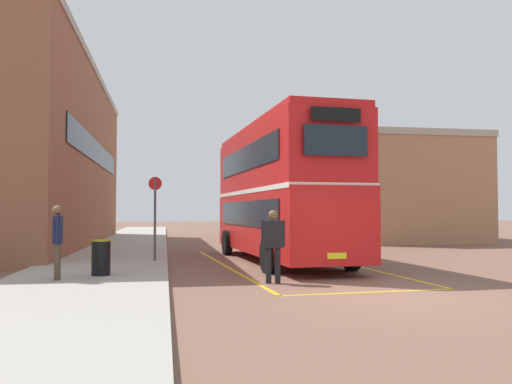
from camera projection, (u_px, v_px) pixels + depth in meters
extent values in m
plane|color=brown|center=(262.00, 248.00, 25.06)|extent=(135.60, 135.60, 0.00)
cube|color=#A39E93|center=(126.00, 245.00, 26.32)|extent=(4.00, 57.60, 0.14)
cube|color=brown|center=(33.00, 160.00, 26.68)|extent=(6.17, 22.68, 8.73)
cube|color=#19232D|center=(97.00, 153.00, 27.23)|extent=(0.06, 17.24, 1.10)
cube|color=#A89E8E|center=(35.00, 71.00, 26.85)|extent=(6.29, 22.80, 0.36)
cube|color=#AD7A56|center=(376.00, 194.00, 35.04)|extent=(7.54, 15.07, 5.80)
cube|color=#19232D|center=(321.00, 190.00, 34.40)|extent=(0.06, 11.45, 1.10)
cube|color=#A89E8E|center=(376.00, 148.00, 35.16)|extent=(7.66, 15.19, 0.36)
cylinder|color=black|center=(227.00, 243.00, 21.30)|extent=(0.35, 1.02, 1.00)
cylinder|color=black|center=(288.00, 242.00, 21.91)|extent=(0.35, 1.02, 1.00)
cylinder|color=black|center=(268.00, 256.00, 15.09)|extent=(0.35, 1.02, 1.00)
cylinder|color=black|center=(351.00, 254.00, 15.70)|extent=(0.35, 1.02, 1.00)
cube|color=red|center=(280.00, 222.00, 18.53)|extent=(3.20, 10.47, 2.10)
cube|color=red|center=(280.00, 162.00, 18.61)|extent=(3.19, 10.26, 2.10)
cube|color=red|center=(280.00, 130.00, 18.65)|extent=(3.08, 10.15, 0.20)
cube|color=white|center=(280.00, 192.00, 18.57)|extent=(3.22, 10.36, 0.14)
cube|color=#19232D|center=(245.00, 213.00, 18.24)|extent=(0.61, 8.44, 0.84)
cube|color=#19232D|center=(245.00, 159.00, 18.31)|extent=(0.61, 8.44, 0.84)
cube|color=#19232D|center=(314.00, 213.00, 18.84)|extent=(0.61, 8.44, 0.84)
cube|color=#19232D|center=(314.00, 160.00, 18.91)|extent=(0.61, 8.44, 0.84)
cube|color=#19232D|center=(336.00, 141.00, 13.58)|extent=(1.75, 0.16, 0.80)
cube|color=black|center=(336.00, 114.00, 13.61)|extent=(1.37, 0.13, 0.36)
cube|color=#19232D|center=(247.00, 211.00, 23.57)|extent=(2.00, 0.18, 1.00)
cube|color=yellow|center=(337.00, 256.00, 13.47)|extent=(0.52, 0.07, 0.16)
cylinder|color=black|center=(244.00, 228.00, 40.59)|extent=(0.32, 0.94, 0.92)
cylinder|color=black|center=(274.00, 228.00, 41.16)|extent=(0.32, 0.94, 0.92)
cylinder|color=black|center=(260.00, 231.00, 35.78)|extent=(0.32, 0.94, 0.92)
cylinder|color=black|center=(294.00, 230.00, 36.34)|extent=(0.32, 0.94, 0.92)
cube|color=#B71414|center=(268.00, 214.00, 38.51)|extent=(2.86, 8.40, 2.60)
cube|color=silver|center=(268.00, 195.00, 38.56)|extent=(2.70, 8.07, 0.12)
cube|color=#19232D|center=(252.00, 209.00, 38.24)|extent=(0.47, 6.60, 0.96)
cube|color=#19232D|center=(283.00, 209.00, 38.80)|extent=(0.47, 6.60, 0.96)
cube|color=#19232D|center=(254.00, 210.00, 42.56)|extent=(1.85, 0.16, 1.10)
cylinder|color=black|center=(278.00, 265.00, 12.96)|extent=(0.14, 0.14, 0.88)
cylinder|color=black|center=(269.00, 266.00, 12.92)|extent=(0.14, 0.14, 0.88)
cube|color=black|center=(273.00, 234.00, 12.97)|extent=(0.51, 0.23, 0.66)
cylinder|color=black|center=(283.00, 233.00, 13.01)|extent=(0.09, 0.09, 0.62)
cylinder|color=black|center=(263.00, 233.00, 12.93)|extent=(0.09, 0.09, 0.62)
sphere|color=brown|center=(273.00, 215.00, 12.96)|extent=(0.24, 0.24, 0.24)
cylinder|color=#473828|center=(57.00, 262.00, 12.44)|extent=(0.14, 0.14, 0.86)
cylinder|color=#473828|center=(58.00, 261.00, 12.65)|extent=(0.14, 0.14, 0.86)
cube|color=#141938|center=(58.00, 230.00, 12.57)|extent=(0.29, 0.53, 0.65)
cylinder|color=#141938|center=(57.00, 229.00, 12.33)|extent=(0.09, 0.09, 0.61)
cylinder|color=#141938|center=(58.00, 228.00, 12.81)|extent=(0.09, 0.09, 0.61)
sphere|color=brown|center=(57.00, 210.00, 12.58)|extent=(0.23, 0.23, 0.23)
cylinder|color=black|center=(101.00, 258.00, 13.43)|extent=(0.47, 0.47, 0.87)
cylinder|color=olive|center=(101.00, 240.00, 13.44)|extent=(0.50, 0.50, 0.04)
cylinder|color=#4C4C51|center=(155.00, 219.00, 17.38)|extent=(0.08, 0.08, 2.73)
cylinder|color=red|center=(155.00, 183.00, 17.42)|extent=(0.44, 0.12, 0.44)
cube|color=gold|center=(226.00, 266.00, 16.98)|extent=(0.97, 12.30, 0.01)
cube|color=gold|center=(344.00, 263.00, 17.95)|extent=(0.97, 12.30, 0.01)
cube|color=gold|center=(370.00, 292.00, 11.48)|extent=(4.22, 0.41, 0.01)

